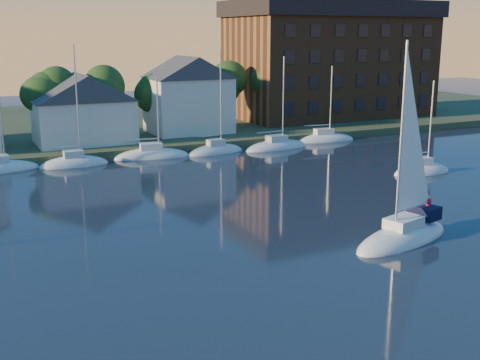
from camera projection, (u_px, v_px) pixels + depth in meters
shoreline_land at (100, 127)px, 90.03m from camera, size 160.00×50.00×2.00m
wooden_dock at (147, 154)px, 69.93m from camera, size 120.00×3.00×1.00m
clubhouse_centre at (83, 108)px, 70.54m from camera, size 11.55×8.40×8.08m
clubhouse_east at (188, 94)px, 78.03m from camera, size 10.50×8.40×9.80m
condo_block at (330, 59)px, 93.38m from camera, size 31.00×17.00×17.40m
tree_line at (134, 84)px, 78.70m from camera, size 93.40×5.40×8.90m
moored_fleet at (83, 164)px, 63.89m from camera, size 71.50×2.40×12.05m
hero_sailboat at (404, 232)px, 40.42m from camera, size 9.62×5.21×14.28m
drifting_sailboat_right at (422, 173)px, 59.90m from camera, size 6.48×2.81×10.27m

